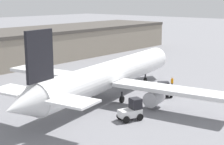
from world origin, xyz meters
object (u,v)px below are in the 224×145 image
airplane (109,75)px  ground_crew_worker (172,83)px  baggage_tug (132,110)px  belt_loader_truck (164,89)px

airplane → ground_crew_worker: bearing=-29.5°
ground_crew_worker → airplane: bearing=-72.8°
airplane → baggage_tug: (-4.71, -7.59, -2.25)m
airplane → baggage_tug: size_ratio=12.18×
airplane → baggage_tug: 9.21m
airplane → baggage_tug: airplane is taller
airplane → belt_loader_truck: (6.49, -5.01, -2.44)m
ground_crew_worker → belt_loader_truck: belt_loader_truck is taller
airplane → ground_crew_worker: 11.59m
ground_crew_worker → baggage_tug: bearing=-39.1°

